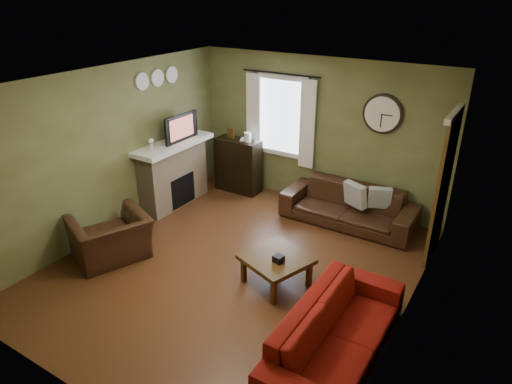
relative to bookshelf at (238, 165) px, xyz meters
The scene contains 31 objects.
floor 2.72m from the bookshelf, 57.29° to the right, with size 4.60×5.20×0.00m, color #4E2B16.
ceiling 3.39m from the bookshelf, 57.29° to the right, with size 4.60×5.20×0.00m, color white.
wall_left 2.53m from the bookshelf, 110.88° to the right, with size 0.00×5.20×2.60m, color #63683A.
wall_right 4.44m from the bookshelf, 30.97° to the right, with size 0.00×5.20×2.60m, color #63683A.
wall_back 1.68m from the bookshelf, 13.75° to the left, with size 4.60×0.00×2.60m, color #63683A.
wall_front 5.12m from the bookshelf, 73.42° to the right, with size 4.60×0.00×2.60m, color #63683A.
fireplace 1.28m from the bookshelf, 120.92° to the right, with size 0.40×1.40×1.10m, color tan.
firebox 1.21m from the bookshelf, 113.06° to the right, with size 0.04×0.60×0.55m, color black.
mantel 1.41m from the bookshelf, 119.75° to the right, with size 0.58×1.60×0.08m, color white.
tv 1.40m from the bookshelf, 122.66° to the right, with size 0.60×0.08×0.35m, color black.
tv_screen 1.41m from the bookshelf, 119.10° to the right, with size 0.02×0.62×0.36m, color #994C3F.
medallion_left 2.41m from the bookshelf, 120.05° to the right, with size 0.28×0.28×0.03m, color white.
medallion_mid 2.22m from the bookshelf, 127.35° to the right, with size 0.28×0.28×0.03m, color white.
medallion_right 2.07m from the bookshelf, 138.26° to the right, with size 0.28×0.28×0.03m, color white.
window_pane 1.28m from the bookshelf, 24.15° to the left, with size 1.00×0.02×1.30m, color silver, non-canonical shape.
curtain_rod 1.92m from the bookshelf, 17.42° to the left, with size 0.03×0.03×1.50m, color black.
curtain_left 0.99m from the bookshelf, 50.38° to the left, with size 0.28×0.04×1.55m, color white.
curtain_right 1.61m from the bookshelf, 10.22° to the left, with size 0.28×0.04×1.55m, color white.
wall_clock 2.87m from the bookshelf, ahead, with size 0.64×0.06×0.64m, color white, non-canonical shape.
door 3.77m from the bookshelf, ahead, with size 0.05×0.90×2.10m, color brown.
bookshelf is the anchor object (origin of this frame).
book 0.45m from the bookshelf, 16.34° to the left, with size 0.17×0.23×0.02m, color #3F2A10.
sofa_brown 2.30m from the bookshelf, ahead, with size 2.19×0.86×0.64m, color black.
pillow_left 2.77m from the bookshelf, ahead, with size 0.35×0.11×0.35m, color #9AA3A2.
pillow_right 2.40m from the bookshelf, ahead, with size 0.40×0.12×0.40m, color #9AA3A2.
sofa_red 4.50m from the bookshelf, 42.82° to the right, with size 2.16×0.85×0.63m, color maroon.
armchair 2.99m from the bookshelf, 94.31° to the right, with size 1.03×0.90×0.67m, color black.
coffee_table 3.11m from the bookshelf, 46.87° to the right, with size 0.77×0.77×0.41m, color #3F2A10, non-canonical shape.
tissue_box 3.21m from the bookshelf, 46.92° to the right, with size 0.12×0.12×0.09m, color black.
wine_glass_a 1.90m from the bookshelf, 110.47° to the right, with size 0.07×0.07×0.20m, color white, non-canonical shape.
wine_glass_b 1.87m from the bookshelf, 110.82° to the right, with size 0.07×0.07×0.20m, color white, non-canonical shape.
Camera 1 is at (3.11, -4.45, 3.68)m, focal length 32.00 mm.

